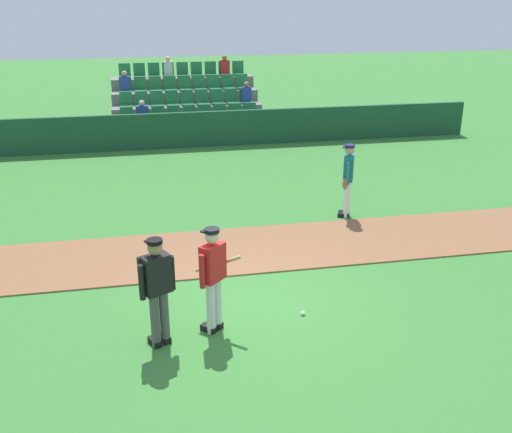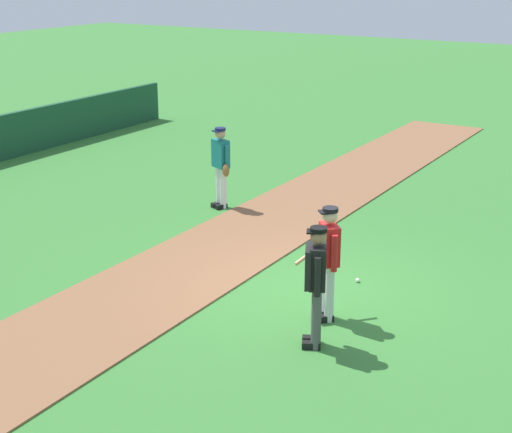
{
  "view_description": "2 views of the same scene",
  "coord_description": "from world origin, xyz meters",
  "px_view_note": "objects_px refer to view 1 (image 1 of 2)",
  "views": [
    {
      "loc": [
        -1.7,
        -8.77,
        5.1
      ],
      "look_at": [
        0.23,
        1.0,
        1.22
      ],
      "focal_mm": 41.09,
      "sensor_mm": 36.0,
      "label": 1
    },
    {
      "loc": [
        -10.38,
        -5.3,
        5.17
      ],
      "look_at": [
        0.04,
        1.02,
        1.08
      ],
      "focal_mm": 54.4,
      "sensor_mm": 36.0,
      "label": 2
    }
  ],
  "objects_px": {
    "umpire_home_plate": "(157,286)",
    "runner_teal_jersey": "(348,178)",
    "batter_red_jersey": "(213,276)",
    "baseball": "(303,313)"
  },
  "relations": [
    {
      "from": "batter_red_jersey",
      "to": "runner_teal_jersey",
      "type": "height_order",
      "value": "same"
    },
    {
      "from": "baseball",
      "to": "umpire_home_plate",
      "type": "bearing_deg",
      "value": -170.47
    },
    {
      "from": "umpire_home_plate",
      "to": "baseball",
      "type": "xyz_separation_m",
      "value": [
        2.37,
        0.4,
        -0.96
      ]
    },
    {
      "from": "batter_red_jersey",
      "to": "umpire_home_plate",
      "type": "relative_size",
      "value": 1.0
    },
    {
      "from": "batter_red_jersey",
      "to": "baseball",
      "type": "height_order",
      "value": "batter_red_jersey"
    },
    {
      "from": "umpire_home_plate",
      "to": "runner_teal_jersey",
      "type": "relative_size",
      "value": 1.0
    },
    {
      "from": "umpire_home_plate",
      "to": "runner_teal_jersey",
      "type": "height_order",
      "value": "same"
    },
    {
      "from": "umpire_home_plate",
      "to": "baseball",
      "type": "distance_m",
      "value": 2.59
    },
    {
      "from": "runner_teal_jersey",
      "to": "batter_red_jersey",
      "type": "bearing_deg",
      "value": -130.43
    },
    {
      "from": "batter_red_jersey",
      "to": "baseball",
      "type": "relative_size",
      "value": 23.78
    }
  ]
}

